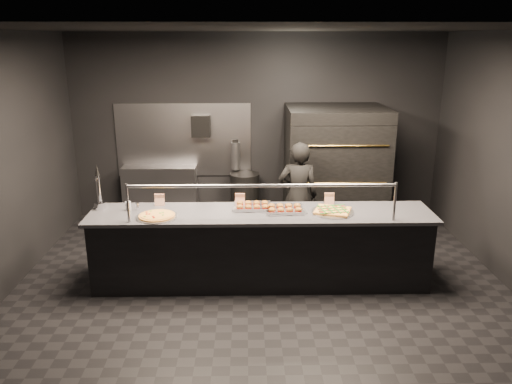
# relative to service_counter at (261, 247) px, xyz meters

# --- Properties ---
(room) EXTENTS (6.04, 6.00, 3.00)m
(room) POSITION_rel_service_counter_xyz_m (-0.02, 0.05, 1.03)
(room) COLOR black
(room) RESTS_ON ground
(service_counter) EXTENTS (4.10, 0.78, 1.37)m
(service_counter) POSITION_rel_service_counter_xyz_m (0.00, 0.00, 0.00)
(service_counter) COLOR black
(service_counter) RESTS_ON ground
(pizza_oven) EXTENTS (1.50, 1.23, 1.91)m
(pizza_oven) POSITION_rel_service_counter_xyz_m (1.20, 1.90, 0.50)
(pizza_oven) COLOR black
(pizza_oven) RESTS_ON ground
(prep_shelf) EXTENTS (1.20, 0.35, 0.90)m
(prep_shelf) POSITION_rel_service_counter_xyz_m (-1.60, 2.32, -0.01)
(prep_shelf) COLOR #99999E
(prep_shelf) RESTS_ON ground
(towel_dispenser) EXTENTS (0.30, 0.20, 0.35)m
(towel_dispenser) POSITION_rel_service_counter_xyz_m (-0.90, 2.39, 1.09)
(towel_dispenser) COLOR black
(towel_dispenser) RESTS_ON room
(fire_extinguisher) EXTENTS (0.14, 0.14, 0.51)m
(fire_extinguisher) POSITION_rel_service_counter_xyz_m (-0.35, 2.40, 0.60)
(fire_extinguisher) COLOR #B2B2B7
(fire_extinguisher) RESTS_ON room
(beer_tap) EXTENTS (0.15, 0.21, 0.56)m
(beer_tap) POSITION_rel_service_counter_xyz_m (-1.95, 0.17, 0.62)
(beer_tap) COLOR silver
(beer_tap) RESTS_ON service_counter
(round_pizza) EXTENTS (0.48, 0.48, 0.03)m
(round_pizza) POSITION_rel_service_counter_xyz_m (-1.21, -0.15, 0.47)
(round_pizza) COLOR silver
(round_pizza) RESTS_ON service_counter
(slider_tray_a) EXTENTS (0.49, 0.40, 0.07)m
(slider_tray_a) POSITION_rel_service_counter_xyz_m (-0.10, 0.15, 0.48)
(slider_tray_a) COLOR silver
(slider_tray_a) RESTS_ON service_counter
(slider_tray_b) EXTENTS (0.52, 0.43, 0.07)m
(slider_tray_b) POSITION_rel_service_counter_xyz_m (0.28, 0.03, 0.48)
(slider_tray_b) COLOR silver
(slider_tray_b) RESTS_ON service_counter
(square_pizza) EXTENTS (0.51, 0.51, 0.05)m
(square_pizza) POSITION_rel_service_counter_xyz_m (0.85, -0.02, 0.47)
(square_pizza) COLOR silver
(square_pizza) RESTS_ON service_counter
(condiment_jar) EXTENTS (0.17, 0.07, 0.11)m
(condiment_jar) POSITION_rel_service_counter_xyz_m (-1.56, 0.10, 0.51)
(condiment_jar) COLOR silver
(condiment_jar) RESTS_ON service_counter
(tent_cards) EXTENTS (2.23, 0.04, 0.15)m
(tent_cards) POSITION_rel_service_counter_xyz_m (-0.21, 0.28, 0.53)
(tent_cards) COLOR white
(tent_cards) RESTS_ON service_counter
(trash_bin) EXTENTS (0.48, 0.48, 0.80)m
(trash_bin) POSITION_rel_service_counter_xyz_m (-0.20, 2.22, -0.07)
(trash_bin) COLOR black
(trash_bin) RESTS_ON ground
(worker) EXTENTS (0.57, 0.38, 1.55)m
(worker) POSITION_rel_service_counter_xyz_m (0.56, 1.10, 0.31)
(worker) COLOR black
(worker) RESTS_ON ground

